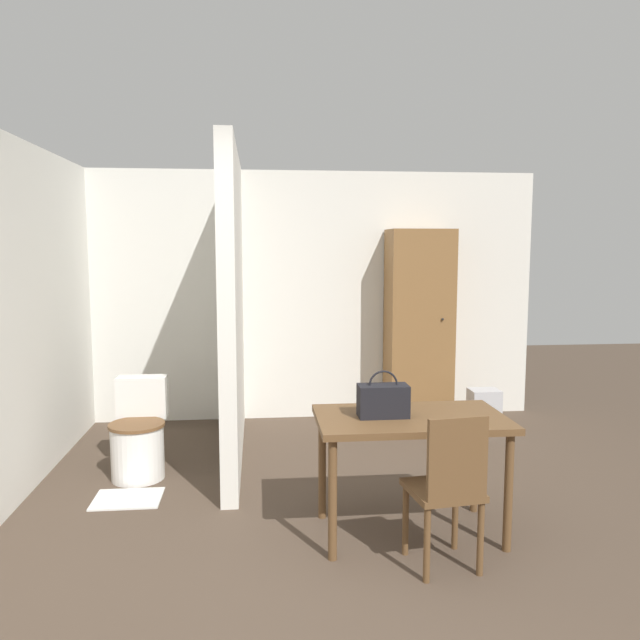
% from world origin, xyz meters
% --- Properties ---
extents(wall_back, '(4.97, 0.12, 2.50)m').
position_xyz_m(wall_back, '(0.00, 3.76, 1.25)').
color(wall_back, silver).
rests_on(wall_back, ground_plane).
extents(wall_left, '(0.12, 4.70, 2.50)m').
position_xyz_m(wall_left, '(-2.04, 1.85, 1.25)').
color(wall_left, silver).
rests_on(wall_left, ground_plane).
extents(partition_wall, '(0.12, 2.24, 2.50)m').
position_xyz_m(partition_wall, '(-0.56, 2.58, 1.25)').
color(partition_wall, silver).
rests_on(partition_wall, ground_plane).
extents(dining_table, '(1.13, 0.67, 0.74)m').
position_xyz_m(dining_table, '(0.55, 1.01, 0.65)').
color(dining_table, brown).
rests_on(dining_table, ground_plane).
extents(wooden_chair, '(0.41, 0.41, 0.88)m').
position_xyz_m(wooden_chair, '(0.65, 0.55, 0.48)').
color(wooden_chair, brown).
rests_on(wooden_chair, ground_plane).
extents(toilet, '(0.42, 0.56, 0.73)m').
position_xyz_m(toilet, '(-1.27, 2.18, 0.31)').
color(toilet, white).
rests_on(toilet, ground_plane).
extents(handbag, '(0.30, 0.15, 0.28)m').
position_xyz_m(handbag, '(0.38, 1.01, 0.84)').
color(handbag, black).
rests_on(handbag, dining_table).
extents(wooden_cabinet, '(0.63, 0.46, 1.92)m').
position_xyz_m(wooden_cabinet, '(1.24, 3.46, 0.96)').
color(wooden_cabinet, brown).
rests_on(wooden_cabinet, ground_plane).
extents(bath_mat, '(0.46, 0.36, 0.01)m').
position_xyz_m(bath_mat, '(-1.27, 1.71, 0.01)').
color(bath_mat, silver).
rests_on(bath_mat, ground_plane).
extents(space_heater, '(0.27, 0.22, 0.42)m').
position_xyz_m(space_heater, '(1.75, 2.95, 0.21)').
color(space_heater, '#BCBCC1').
rests_on(space_heater, ground_plane).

